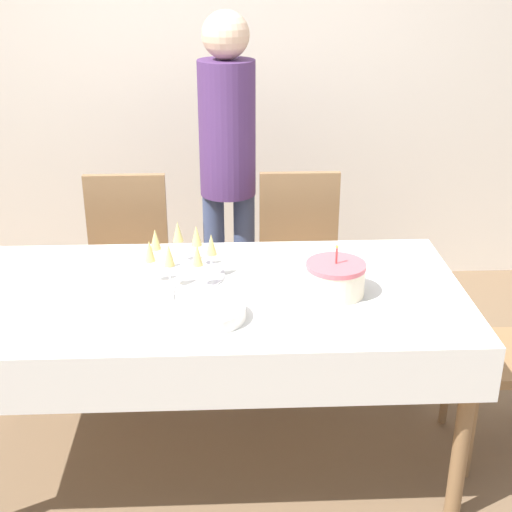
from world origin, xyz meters
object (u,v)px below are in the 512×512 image
dining_chair_far_right (300,262)px  champagne_tray (180,257)px  plate_stack_main (210,312)px  birthday_cake (335,278)px  dining_chair_far_left (127,265)px  person_standing (228,153)px

dining_chair_far_right → champagne_tray: size_ratio=2.79×
plate_stack_main → birthday_cake: bearing=20.7°
dining_chair_far_right → birthday_cake: size_ratio=4.32×
dining_chair_far_right → birthday_cake: 0.90m
champagne_tray → plate_stack_main: champagne_tray is taller
dining_chair_far_left → champagne_tray: (0.31, -0.66, 0.32)m
dining_chair_far_left → dining_chair_far_right: bearing=-0.0°
dining_chair_far_right → person_standing: size_ratio=0.56×
dining_chair_far_left → plate_stack_main: (0.43, -1.02, 0.27)m
dining_chair_far_right → person_standing: person_standing is taller
birthday_cake → champagne_tray: birthday_cake is taller
dining_chair_far_right → plate_stack_main: (-0.43, -1.02, 0.27)m
champagne_tray → person_standing: size_ratio=0.20×
plate_stack_main → dining_chair_far_left: bearing=113.0°
dining_chair_far_right → birthday_cake: bearing=-87.3°
dining_chair_far_left → plate_stack_main: dining_chair_far_left is taller
birthday_cake → dining_chair_far_right: bearing=92.7°
dining_chair_far_right → dining_chair_far_left: bearing=180.0°
dining_chair_far_left → plate_stack_main: 1.14m
champagne_tray → person_standing: (0.20, 0.87, 0.19)m
dining_chair_far_right → plate_stack_main: size_ratio=3.78×
plate_stack_main → person_standing: person_standing is taller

